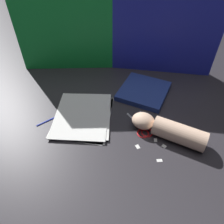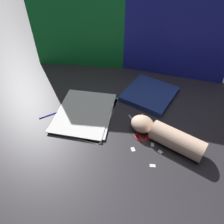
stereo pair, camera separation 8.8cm
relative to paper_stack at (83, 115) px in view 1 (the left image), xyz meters
name	(u,v)px [view 1 (the left image)]	position (x,y,z in m)	size (l,w,h in m)	color
ground_plane	(109,118)	(0.11, 0.00, -0.01)	(6.00, 6.00, 0.00)	#2D2B30
backdrop_panel_left	(83,22)	(-0.05, 0.40, 0.25)	(0.68, 0.09, 0.51)	green
backdrop_panel_center	(156,24)	(0.31, 0.40, 0.25)	(0.64, 0.07, 0.51)	#2833D1
paper_stack	(83,115)	(0.00, 0.00, 0.00)	(0.25, 0.31, 0.01)	white
book_closed	(144,91)	(0.27, 0.18, 0.01)	(0.28, 0.29, 0.03)	navy
scissors	(143,128)	(0.26, -0.05, 0.00)	(0.12, 0.16, 0.01)	silver
hand_forearm	(169,130)	(0.35, -0.09, 0.03)	(0.30, 0.19, 0.08)	beige
paper_scrap_near	(156,140)	(0.31, -0.11, -0.01)	(0.01, 0.02, 0.00)	white
paper_scrap_mid	(138,147)	(0.24, -0.15, -0.01)	(0.02, 0.02, 0.00)	white
paper_scrap_far	(164,146)	(0.34, -0.14, -0.01)	(0.02, 0.02, 0.00)	white
paper_scrap_side	(160,160)	(0.31, -0.20, -0.01)	(0.02, 0.02, 0.00)	white
pen	(51,119)	(-0.13, -0.03, 0.00)	(0.10, 0.09, 0.01)	#2333B2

